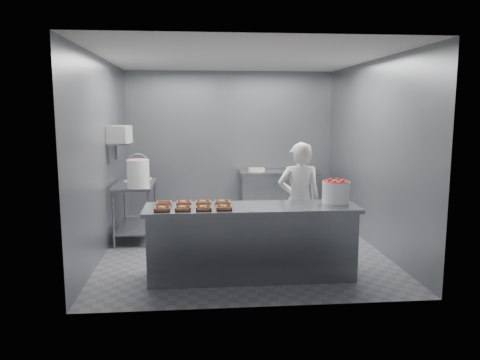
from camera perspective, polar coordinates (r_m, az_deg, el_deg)
The scene contains 24 objects.
floor at distance 7.23m, azimuth 0.13°, elevation -8.01°, with size 4.50×4.50×0.00m, color #4C4C51.
ceiling at distance 6.97m, azimuth 0.14°, elevation 14.65°, with size 4.50×4.50×0.00m, color white.
wall_back at distance 9.19m, azimuth -1.17°, elevation 4.43°, with size 4.00×0.04×2.80m, color slate.
wall_left at distance 7.06m, azimuth -16.27°, elevation 2.84°, with size 0.04×4.50×2.80m, color slate.
wall_right at distance 7.42m, azimuth 15.74°, elevation 3.12°, with size 0.04×4.50×2.80m, color slate.
service_counter at distance 5.81m, azimuth 1.38°, elevation -7.51°, with size 2.60×0.70×0.90m.
prep_table at distance 7.70m, azimuth -12.62°, elevation -2.64°, with size 0.60×1.20×0.90m.
back_counter at distance 9.07m, azimuth 4.68°, elevation -1.68°, with size 1.50×0.60×0.90m.
wall_shelf at distance 7.60m, azimuth -14.13°, elevation 4.45°, with size 0.35×0.90×0.03m, color slate.
tray_0 at distance 5.52m, azimuth -9.48°, elevation -3.46°, with size 0.19×0.18×0.06m.
tray_1 at distance 5.51m, azimuth -6.98°, elevation -3.43°, with size 0.19×0.18×0.06m.
tray_2 at distance 5.51m, azimuth -4.48°, elevation -3.40°, with size 0.19×0.18×0.06m.
tray_3 at distance 5.51m, azimuth -1.98°, elevation -3.36°, with size 0.19×0.18×0.06m.
tray_4 at distance 5.83m, azimuth -9.22°, elevation -2.84°, with size 0.19×0.18×0.04m.
tray_5 at distance 5.82m, azimuth -6.89°, elevation -2.79°, with size 0.19×0.18×0.06m.
tray_6 at distance 5.82m, azimuth -4.52°, elevation -2.75°, with size 0.19×0.18×0.06m.
tray_7 at distance 5.83m, azimuth -2.16°, elevation -2.72°, with size 0.19×0.18×0.06m.
worker at distance 6.52m, azimuth 7.22°, elevation -2.55°, with size 0.59×0.39×1.63m, color white.
strawberry_tub at distance 5.99m, azimuth 11.60°, elevation -1.33°, with size 0.34×0.34×0.28m.
glaze_bucket at distance 7.17m, azimuth -12.32°, elevation 0.84°, with size 0.35×0.33×0.51m.
bucket_lid at distance 7.75m, azimuth -12.96°, elevation -0.19°, with size 0.29×0.29×0.02m, color white.
rag at distance 8.07m, azimuth -11.31°, elevation 0.18°, with size 0.14×0.12×0.02m, color #CCB28C.
appliance at distance 7.33m, azimuth -14.49°, elevation 5.41°, with size 0.30×0.34×0.26m, color gray.
paper_stack at distance 8.94m, azimuth 2.03°, elevation 1.28°, with size 0.30×0.22×0.06m, color silver.
Camera 1 is at (-0.65, -6.90, 2.06)m, focal length 35.00 mm.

